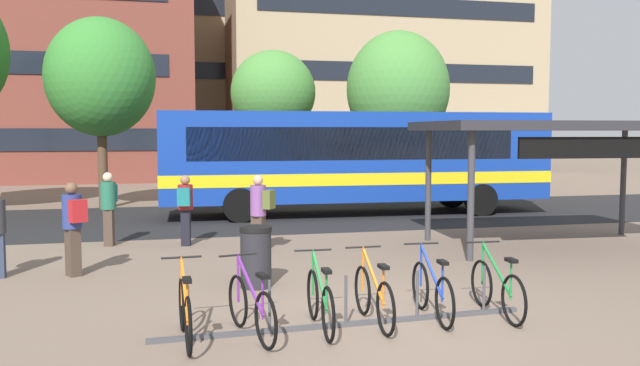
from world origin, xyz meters
TOP-DOWN VIEW (x-y plane):
  - ground at (0.00, 0.00)m, footprint 200.00×200.00m
  - bus_lane_asphalt at (0.00, 11.30)m, footprint 80.00×7.20m
  - city_bus at (2.94, 11.30)m, footprint 12.10×2.94m
  - bike_rack at (-0.61, -0.16)m, footprint 5.21×0.37m
  - parked_bicycle_orange_0 at (-2.73, -0.35)m, footprint 0.52×1.72m
  - parked_bicycle_purple_1 at (-1.91, -0.33)m, footprint 0.58×1.69m
  - parked_bicycle_green_2 at (-0.98, -0.23)m, footprint 0.52×1.72m
  - parked_bicycle_orange_3 at (-0.22, -0.16)m, footprint 0.52×1.72m
  - parked_bicycle_blue_4 at (0.66, -0.07)m, footprint 0.52×1.72m
  - parked_bicycle_green_5 at (1.61, -0.16)m, footprint 0.52×1.72m
  - transit_shelter at (5.68, 4.68)m, footprint 6.14×3.66m
  - commuter_olive_pack_0 at (-0.98, 5.46)m, footprint 0.60×0.55m
  - commuter_teal_pack_2 at (-2.52, 6.69)m, footprint 0.39×0.56m
  - commuter_teal_pack_3 at (-4.23, 7.13)m, footprint 0.38×0.56m
  - commuter_red_pack_4 at (-4.58, 3.92)m, footprint 0.53×0.61m
  - trash_bin at (-1.49, 2.34)m, footprint 0.55×0.55m
  - street_tree_0 at (5.86, 15.72)m, footprint 3.98×3.98m
  - street_tree_2 at (-5.02, 14.74)m, footprint 3.61×3.61m
  - street_tree_3 at (1.20, 17.14)m, footprint 3.33×3.33m
  - building_right_wing at (10.82, 34.98)m, footprint 19.64×12.68m
  - building_centre_block at (-2.38, 41.32)m, footprint 14.31×11.19m

SIDE VIEW (x-z plane):
  - ground at x=0.00m, z-range 0.00..0.00m
  - bus_lane_asphalt at x=0.00m, z-range 0.00..0.01m
  - bike_rack at x=-0.61m, z-range -0.26..0.44m
  - parked_bicycle_orange_0 at x=-2.73m, z-range -0.11..0.88m
  - parked_bicycle_purple_1 at x=-1.91m, z-range -0.11..0.88m
  - parked_bicycle_green_2 at x=-0.98m, z-range -0.11..0.88m
  - parked_bicycle_orange_3 at x=-0.22m, z-range -0.11..0.88m
  - parked_bicycle_blue_4 at x=0.66m, z-range -0.11..0.88m
  - parked_bicycle_green_5 at x=1.61m, z-range -0.11..0.88m
  - trash_bin at x=-1.49m, z-range 0.00..1.03m
  - commuter_teal_pack_2 at x=-2.52m, z-range 0.12..1.74m
  - commuter_olive_pack_0 at x=-0.98m, z-range 0.12..1.80m
  - commuter_teal_pack_3 at x=-4.23m, z-range 0.13..1.82m
  - commuter_red_pack_4 at x=-4.58m, z-range 0.13..1.84m
  - city_bus at x=2.94m, z-range 0.18..3.38m
  - transit_shelter at x=5.68m, z-range 1.24..4.07m
  - street_tree_3 at x=1.20m, z-range 1.22..7.01m
  - street_tree_0 at x=5.86m, z-range 0.99..7.48m
  - street_tree_2 at x=-5.02m, z-range 1.21..7.62m
  - building_centre_block at x=-2.38m, z-range 0.00..12.40m
  - building_right_wing at x=10.82m, z-range 0.00..22.96m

